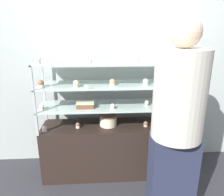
{
  "coord_description": "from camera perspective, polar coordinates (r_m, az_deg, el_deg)",
  "views": [
    {
      "loc": [
        -0.14,
        -2.29,
        1.68
      ],
      "look_at": [
        0.0,
        0.0,
        0.94
      ],
      "focal_mm": 35.0,
      "sensor_mm": 36.0,
      "label": 1
    }
  ],
  "objects": [
    {
      "name": "ground_plane",
      "position": [
        2.84,
        0.0,
        -18.45
      ],
      "size": [
        20.0,
        20.0,
        0.0
      ],
      "primitive_type": "plane",
      "color": "#2D2D33"
    },
    {
      "name": "back_wall",
      "position": [
        2.68,
        -0.49,
        9.64
      ],
      "size": [
        8.0,
        0.05,
        2.6
      ],
      "color": "#A8B2AD",
      "rests_on": "ground_plane"
    },
    {
      "name": "display_base",
      "position": [
        2.67,
        0.0,
        -13.09
      ],
      "size": [
        1.59,
        0.43,
        0.62
      ],
      "color": "black",
      "rests_on": "ground_plane"
    },
    {
      "name": "display_riser_lower",
      "position": [
        2.44,
        0.0,
        -2.19
      ],
      "size": [
        1.59,
        0.43,
        0.24
      ],
      "color": "#B7B7BC",
      "rests_on": "display_base"
    },
    {
      "name": "display_riser_middle",
      "position": [
        2.37,
        0.0,
        3.32
      ],
      "size": [
        1.59,
        0.43,
        0.24
      ],
      "color": "#B7B7BC",
      "rests_on": "display_riser_lower"
    },
    {
      "name": "display_riser_upper",
      "position": [
        2.32,
        0.0,
        9.11
      ],
      "size": [
        1.59,
        0.43,
        0.24
      ],
      "color": "#B7B7BC",
      "rests_on": "display_riser_middle"
    },
    {
      "name": "layer_cake_centerpiece",
      "position": [
        2.5,
        -1.0,
        -5.7
      ],
      "size": [
        0.2,
        0.2,
        0.13
      ],
      "color": "beige",
      "rests_on": "display_base"
    },
    {
      "name": "sheet_cake_frosted",
      "position": [
        2.38,
        -6.99,
        -1.74
      ],
      "size": [
        0.19,
        0.14,
        0.06
      ],
      "color": "brown",
      "rests_on": "display_riser_lower"
    },
    {
      "name": "cupcake_0",
      "position": [
        2.47,
        -17.15,
        -7.71
      ],
      "size": [
        0.05,
        0.05,
        0.06
      ],
      "color": "beige",
      "rests_on": "display_base"
    },
    {
      "name": "cupcake_1",
      "position": [
        2.48,
        -8.9,
        -7.05
      ],
      "size": [
        0.05,
        0.05,
        0.06
      ],
      "color": "white",
      "rests_on": "display_base"
    },
    {
      "name": "cupcake_2",
      "position": [
        2.51,
        8.8,
        -6.72
      ],
      "size": [
        0.05,
        0.05,
        0.06
      ],
      "color": "#CCB28C",
      "rests_on": "display_base"
    },
    {
      "name": "cupcake_3",
      "position": [
        2.61,
        16.62,
        -6.31
      ],
      "size": [
        0.05,
        0.05,
        0.06
      ],
      "color": "beige",
      "rests_on": "display_base"
    },
    {
      "name": "price_tag_0",
      "position": [
        2.42,
        12.31,
        -8.06
      ],
      "size": [
        0.04,
        0.0,
        0.04
      ],
      "color": "white",
      "rests_on": "display_base"
    },
    {
      "name": "cupcake_4",
      "position": [
        2.42,
        -17.85,
        -2.18
      ],
      "size": [
        0.05,
        0.05,
        0.06
      ],
      "color": "#CCB28C",
      "rests_on": "display_riser_lower"
    },
    {
      "name": "cupcake_5",
      "position": [
        2.32,
        0.06,
        -2.18
      ],
      "size": [
        0.05,
        0.05,
        0.06
      ],
      "color": "beige",
      "rests_on": "display_riser_lower"
    },
    {
      "name": "cupcake_6",
      "position": [
        2.45,
        9.05,
        -1.33
      ],
      "size": [
        0.05,
        0.05,
        0.06
      ],
      "color": "#CCB28C",
      "rests_on": "display_riser_lower"
    },
    {
      "name": "cupcake_7",
      "position": [
        2.52,
        17.05,
        -1.3
      ],
      "size": [
        0.05,
        0.05,
        0.06
      ],
      "color": "#CCB28C",
      "rests_on": "display_riser_lower"
    },
    {
      "name": "price_tag_1",
      "position": [
        2.34,
        13.49,
        -2.67
      ],
      "size": [
        0.04,
        0.0,
        0.04
      ],
      "color": "white",
      "rests_on": "display_riser_lower"
    },
    {
      "name": "cupcake_8",
      "position": [
        2.37,
        -18.09,
        3.61
      ],
      "size": [
        0.06,
        0.06,
        0.07
      ],
      "color": "beige",
      "rests_on": "display_riser_middle"
    },
    {
      "name": "cupcake_9",
      "position": [
        2.27,
        -9.35,
        3.68
      ],
      "size": [
        0.06,
        0.06,
        0.07
      ],
      "color": "#CCB28C",
      "rests_on": "display_riser_middle"
    },
    {
      "name": "cupcake_10",
      "position": [
        2.3,
        0.16,
        4.1
      ],
      "size": [
        0.06,
        0.06,
        0.07
      ],
      "color": "white",
      "rests_on": "display_riser_middle"
    },
    {
      "name": "cupcake_11",
      "position": [
        2.34,
        8.79,
        4.12
      ],
      "size": [
        0.06,
        0.06,
        0.07
      ],
      "color": "white",
      "rests_on": "display_riser_middle"
    },
    {
      "name": "cupcake_12",
      "position": [
        2.48,
        17.64,
        4.27
      ],
      "size": [
        0.06,
        0.06,
        0.07
      ],
      "color": "white",
      "rests_on": "display_riser_middle"
    },
    {
      "name": "price_tag_2",
      "position": [
        2.17,
        -6.76,
        2.8
      ],
      "size": [
        0.04,
        0.0,
        0.04
      ],
      "color": "white",
      "rests_on": "display_riser_middle"
    },
    {
      "name": "cupcake_13",
      "position": [
        2.28,
        -18.8,
        9.34
      ],
      "size": [
        0.06,
        0.06,
        0.08
      ],
      "color": "#CCB28C",
      "rests_on": "display_riser_upper"
    },
    {
      "name": "cupcake_14",
      "position": [
        2.21,
        -5.95,
        9.93
      ],
      "size": [
        0.06,
        0.06,
        0.08
      ],
      "color": "#CCB28C",
      "rests_on": "display_riser_upper"
    },
    {
      "name": "cupcake_15",
      "position": [
        2.3,
        6.45,
        10.21
      ],
      "size": [
        0.06,
        0.06,
        0.08
      ],
      "color": "#CCB28C",
      "rests_on": "display_riser_upper"
    },
    {
      "name": "cupcake_16",
      "position": [
        2.4,
        18.01,
        9.77
      ],
      "size": [
        0.06,
        0.06,
        0.08
      ],
      "color": "beige",
      "rests_on": "display_riser_upper"
    },
    {
      "name": "price_tag_3",
      "position": [
        2.14,
        -13.06,
        8.91
      ],
      "size": [
        0.04,
        0.0,
        0.04
      ],
      "color": "white",
      "rests_on": "display_riser_upper"
    },
    {
      "name": "donut_glazed",
      "position": [
        2.4,
        12.03,
        9.85
      ],
      "size": [
        0.14,
        0.14,
        0.04
      ],
      "color": "#EFE5CC",
      "rests_on": "display_riser_upper"
    },
    {
      "name": "customer_figure",
      "position": [
        1.87,
        16.59,
        -6.13
      ],
      "size": [
        0.41,
        0.41,
        1.77
      ],
      "color": "#282D47",
      "rests_on": "ground_plane"
    }
  ]
}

